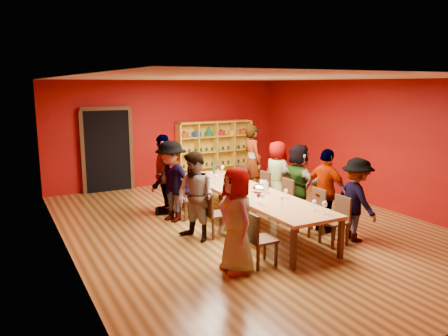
{
  "coord_description": "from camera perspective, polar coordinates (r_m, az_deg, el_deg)",
  "views": [
    {
      "loc": [
        -4.49,
        -7.37,
        2.88
      ],
      "look_at": [
        -0.26,
        0.58,
        1.15
      ],
      "focal_mm": 35.0,
      "sensor_mm": 36.0,
      "label": 1
    }
  ],
  "objects": [
    {
      "name": "wine_glass_7",
      "position": [
        9.01,
        4.79,
        -1.9
      ],
      "size": [
        0.08,
        0.08,
        0.2
      ],
      "color": "white",
      "rests_on": "tasting_table"
    },
    {
      "name": "wine_glass_2",
      "position": [
        8.35,
        8.09,
        -3.05
      ],
      "size": [
        0.08,
        0.08,
        0.19
      ],
      "color": "white",
      "rests_on": "tasting_table"
    },
    {
      "name": "person_right_4",
      "position": [
        11.19,
        3.74,
        0.87
      ],
      "size": [
        0.54,
        0.72,
        1.88
      ],
      "primitive_type": "imported",
      "rotation": [
        0.0,
        0.0,
        1.51
      ],
      "color": "pink",
      "rests_on": "ground"
    },
    {
      "name": "wine_glass_12",
      "position": [
        9.75,
        1.97,
        -0.98
      ],
      "size": [
        0.07,
        0.07,
        0.18
      ],
      "color": "white",
      "rests_on": "tasting_table"
    },
    {
      "name": "chair_person_left_0",
      "position": [
        7.05,
        4.38,
        -8.91
      ],
      "size": [
        0.42,
        0.42,
        0.89
      ],
      "color": "#331E11",
      "rests_on": "ground"
    },
    {
      "name": "chair_person_right_0",
      "position": [
        8.24,
        14.62,
        -6.31
      ],
      "size": [
        0.42,
        0.42,
        0.89
      ],
      "color": "#331E11",
      "rests_on": "ground"
    },
    {
      "name": "shelving_unit",
      "position": [
        13.22,
        -1.28,
        2.62
      ],
      "size": [
        2.4,
        0.4,
        1.8
      ],
      "color": "gold",
      "rests_on": "ground"
    },
    {
      "name": "wine_glass_8",
      "position": [
        8.85,
        1.26,
        -2.17
      ],
      "size": [
        0.07,
        0.07,
        0.18
      ],
      "color": "white",
      "rests_on": "tasting_table"
    },
    {
      "name": "wine_glass_3",
      "position": [
        8.4,
        4.36,
        -2.88
      ],
      "size": [
        0.08,
        0.08,
        0.19
      ],
      "color": "white",
      "rests_on": "tasting_table"
    },
    {
      "name": "person_left_3",
      "position": [
        9.29,
        -6.88,
        -1.74
      ],
      "size": [
        0.89,
        1.21,
        1.73
      ],
      "primitive_type": "imported",
      "rotation": [
        0.0,
        0.0,
        -1.14
      ],
      "color": "#5D7DC0",
      "rests_on": "ground"
    },
    {
      "name": "person_right_3",
      "position": [
        10.36,
        6.94,
        -0.84
      ],
      "size": [
        0.52,
        0.82,
        1.58
      ],
      "primitive_type": "imported",
      "rotation": [
        0.0,
        0.0,
        1.7
      ],
      "color": "#16163C",
      "rests_on": "ground"
    },
    {
      "name": "wine_glass_11",
      "position": [
        9.48,
        -1.03,
        -1.19
      ],
      "size": [
        0.08,
        0.08,
        0.2
      ],
      "color": "white",
      "rests_on": "tasting_table"
    },
    {
      "name": "chair_person_right_4",
      "position": [
        11.07,
        1.89,
        -1.57
      ],
      "size": [
        0.42,
        0.42,
        0.89
      ],
      "color": "#331E11",
      "rests_on": "ground"
    },
    {
      "name": "chair_person_left_3",
      "position": [
        9.5,
        -4.97,
        -3.7
      ],
      "size": [
        0.42,
        0.42,
        0.89
      ],
      "color": "#331E11",
      "rests_on": "ground"
    },
    {
      "name": "wine_glass_1",
      "position": [
        9.23,
        2.31,
        -1.58
      ],
      "size": [
        0.08,
        0.08,
        0.19
      ],
      "color": "white",
      "rests_on": "tasting_table"
    },
    {
      "name": "tasting_table",
      "position": [
        8.9,
        3.23,
        -3.33
      ],
      "size": [
        1.1,
        4.5,
        0.75
      ],
      "color": "#AD7A48",
      "rests_on": "ground"
    },
    {
      "name": "person_left_2",
      "position": [
        8.11,
        -3.76,
        -3.76
      ],
      "size": [
        0.7,
        0.92,
        1.67
      ],
      "primitive_type": "imported",
      "rotation": [
        0.0,
        0.0,
        -1.21
      ],
      "color": "pink",
      "rests_on": "ground"
    },
    {
      "name": "wine_glass_18",
      "position": [
        7.48,
        13.03,
        -4.66
      ],
      "size": [
        0.09,
        0.09,
        0.22
      ],
      "color": "white",
      "rests_on": "tasting_table"
    },
    {
      "name": "chair_person_left_2",
      "position": [
        8.35,
        -1.42,
        -5.71
      ],
      "size": [
        0.42,
        0.42,
        0.89
      ],
      "color": "#331E11",
      "rests_on": "ground"
    },
    {
      "name": "person_right_1",
      "position": [
        8.8,
        13.2,
        -2.91
      ],
      "size": [
        0.63,
        1.04,
        1.66
      ],
      "primitive_type": "imported",
      "rotation": [
        0.0,
        0.0,
        1.78
      ],
      "color": "#5A83BA",
      "rests_on": "ground"
    },
    {
      "name": "wine_glass_19",
      "position": [
        9.72,
        2.56,
        -0.85
      ],
      "size": [
        0.09,
        0.09,
        0.21
      ],
      "color": "white",
      "rests_on": "tasting_table"
    },
    {
      "name": "wine_glass_6",
      "position": [
        9.91,
        -1.7,
        -0.76
      ],
      "size": [
        0.07,
        0.07,
        0.18
      ],
      "color": "white",
      "rests_on": "tasting_table"
    },
    {
      "name": "wine_bottle",
      "position": [
        10.61,
        -1.39,
        -0.05
      ],
      "size": [
        0.09,
        0.09,
        0.31
      ],
      "color": "#153B1D",
      "rests_on": "tasting_table"
    },
    {
      "name": "doorway",
      "position": [
        12.23,
        -15.04,
        2.24
      ],
      "size": [
        1.4,
        0.17,
        2.3
      ],
      "color": "black",
      "rests_on": "ground"
    },
    {
      "name": "chair_person_right_2",
      "position": [
        9.47,
        7.8,
        -3.8
      ],
      "size": [
        0.42,
        0.42,
        0.89
      ],
      "color": "#331E11",
      "rests_on": "ground"
    },
    {
      "name": "wine_glass_10",
      "position": [
        10.32,
        -3.4,
        -0.2
      ],
      "size": [
        0.08,
        0.08,
        0.21
      ],
      "color": "white",
      "rests_on": "tasting_table"
    },
    {
      "name": "wine_glass_4",
      "position": [
        7.65,
        11.71,
        -4.44
      ],
      "size": [
        0.08,
        0.08,
        0.19
      ],
      "color": "white",
      "rests_on": "tasting_table"
    },
    {
      "name": "wine_glass_0",
      "position": [
        8.93,
        4.97,
        -1.9
      ],
      "size": [
        0.09,
        0.09,
        0.22
      ],
      "color": "white",
      "rests_on": "tasting_table"
    },
    {
      "name": "person_right_2",
      "position": [
        9.62,
        9.71,
        -1.68
      ],
      "size": [
        0.46,
        1.52,
        1.63
      ],
      "primitive_type": "imported",
      "rotation": [
        0.0,
        0.0,
        1.59
      ],
      "color": "silver",
      "rests_on": "ground"
    },
    {
      "name": "carafe_b",
      "position": [
        8.67,
        5.45,
        -2.57
      ],
      "size": [
        0.11,
        0.11,
        0.27
      ],
      "color": "white",
      "rests_on": "tasting_table"
    },
    {
      "name": "carafe_a",
      "position": [
        9.04,
        1.1,
        -2.05
      ],
      "size": [
        0.1,
        0.1,
        0.24
      ],
      "color": "white",
      "rests_on": "tasting_table"
    },
    {
      "name": "wine_glass_13",
      "position": [
        8.54,
        1.67,
        -2.48
      ],
      "size": [
        0.09,
        0.09,
        0.22
      ],
      "color": "white",
      "rests_on": "tasting_table"
    },
    {
      "name": "wine_glass_5",
      "position": [
        10.61,
        -0.72,
        0.19
      ],
      "size": [
        0.09,
        0.09,
        0.22
      ],
      "color": "white",
      "rests_on": "tasting_table"
    },
    {
      "name": "person_left_0",
      "position": [
        6.76,
        1.65,
        -6.81
      ],
      "size": [
        0.5,
        0.84,
        1.65
      ],
      "primitive_type": "imported",
      "rotation": [
        0.0,
        0.0,
        -1.64
      ],
      "color": "silver",
      "rests_on": "ground"
    },
    {
      "name": "chair_person_right_3",
      "position": [
        10.19,
        4.87,
        -2.7
      ],
      "size": [
        0.42,
        0.42,
        0.89
      ],
      "color": "#331E11",
      "rests_on": "ground"
    },
    {
      "name": "person_right_0",
      "position": [
        8.45,
        16.92,
        -3.98
      ],
      "size": [
        0.56,
        1.06,
        1.56
      ],
      "primitive_type": "imported",
      "rotation": [
        0.0,
        0.0,
        1.43
      ],
      "color": "#47474B",
      "rests_on": "ground"
    },
    {
      "name": "spittoon_bowl",
      "position": [
        8.78,
        4.8,
        -2.68
      ],
      "size": [
        0.33,
        0.33,
        0.18
      ],
      "primitive_type": "ellipsoid",
      "color": "silver",
      "rests_on": "tasting_table"
    },
    {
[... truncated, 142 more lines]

